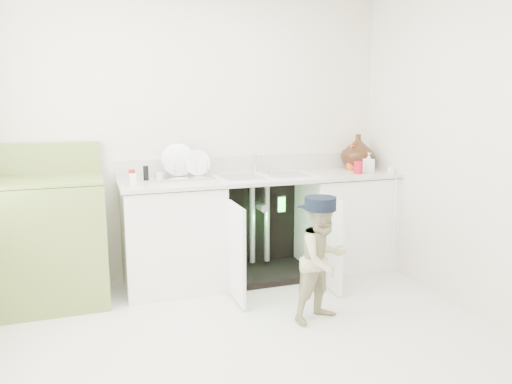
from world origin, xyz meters
TOP-DOWN VIEW (x-y plane):
  - ground at (0.00, 0.00)m, footprint 3.50×3.50m
  - room_shell at (0.00, 0.00)m, footprint 6.00×5.50m
  - counter_run at (0.58, 1.21)m, footprint 2.44×1.02m
  - avocado_stove at (-1.17, 1.18)m, footprint 0.78×0.65m
  - repair_worker at (0.64, 0.22)m, footprint 0.51×0.87m

SIDE VIEW (x-z plane):
  - ground at x=0.00m, z-range 0.00..0.00m
  - repair_worker at x=0.64m, z-range 0.01..0.90m
  - counter_run at x=0.58m, z-range -0.14..1.09m
  - avocado_stove at x=-1.17m, z-range -0.11..1.11m
  - room_shell at x=0.00m, z-range 0.62..1.88m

